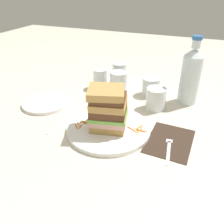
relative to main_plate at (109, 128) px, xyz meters
The scene contains 27 objects.
ground_plane 0.02m from the main_plate, 111.88° to the left, with size 3.00×3.00×0.00m, color beige.
main_plate is the anchor object (origin of this frame).
sandwich 0.07m from the main_plate, 150.36° to the right, with size 0.14×0.13×0.14m.
carrot_shred_0 0.09m from the main_plate, 156.38° to the right, with size 0.00×0.00×0.02m, color orange.
carrot_shred_1 0.10m from the main_plate, 163.16° to the right, with size 0.00×0.00×0.03m, color orange.
carrot_shred_2 0.11m from the main_plate, 157.83° to the right, with size 0.00×0.00×0.03m, color orange.
carrot_shred_3 0.07m from the main_plate, behind, with size 0.00×0.00×0.03m, color orange.
carrot_shred_4 0.09m from the main_plate, behind, with size 0.00×0.00×0.03m, color orange.
carrot_shred_5 0.09m from the main_plate, behind, with size 0.00×0.00×0.02m, color orange.
carrot_shred_6 0.11m from the main_plate, ahead, with size 0.00×0.00×0.03m, color orange.
carrot_shred_7 0.11m from the main_plate, 17.41° to the left, with size 0.00×0.00×0.03m, color orange.
carrot_shred_8 0.09m from the main_plate, 12.66° to the left, with size 0.00×0.00×0.02m, color orange.
carrot_shred_9 0.11m from the main_plate, 21.56° to the left, with size 0.00×0.00×0.03m, color orange.
carrot_shred_10 0.10m from the main_plate, ahead, with size 0.00×0.00×0.03m, color orange.
carrot_shred_11 0.08m from the main_plate, ahead, with size 0.00×0.00×0.03m, color orange.
carrot_shred_12 0.11m from the main_plate, ahead, with size 0.00×0.00×0.03m, color orange.
carrot_shred_13 0.07m from the main_plate, ahead, with size 0.00×0.00×0.03m, color orange.
napkin_dark 0.20m from the main_plate, ahead, with size 0.13×0.18×0.00m, color #38281E.
fork 0.20m from the main_plate, ahead, with size 0.03×0.17×0.00m.
knife 0.17m from the main_plate, behind, with size 0.03×0.20×0.00m.
juice_glass 0.23m from the main_plate, 62.17° to the left, with size 0.07×0.07×0.08m.
water_bottle 0.39m from the main_plate, 54.94° to the left, with size 0.08×0.08×0.26m.
empty_tumbler_0 0.33m from the main_plate, 78.90° to the left, with size 0.07×0.07×0.08m, color silver.
empty_tumbler_1 0.35m from the main_plate, 118.92° to the left, with size 0.06×0.06×0.09m, color silver.
empty_tumbler_2 0.31m from the main_plate, 104.49° to the left, with size 0.08×0.08×0.09m, color silver.
empty_tumbler_3 0.40m from the main_plate, 105.26° to the left, with size 0.07×0.07×0.10m, color silver.
side_plate 0.31m from the main_plate, 165.77° to the left, with size 0.19×0.19×0.01m, color white.
Camera 1 is at (0.25, -0.60, 0.44)m, focal length 37.26 mm.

